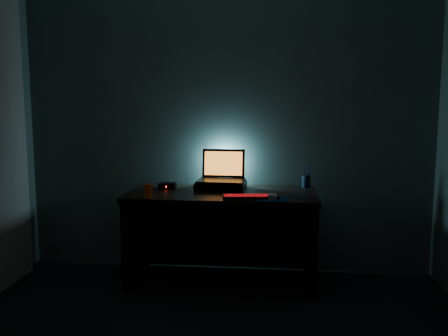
% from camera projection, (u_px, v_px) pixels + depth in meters
% --- Properties ---
extents(room, '(3.50, 4.00, 2.50)m').
position_uv_depth(room, '(185.00, 151.00, 2.31)').
color(room, black).
rests_on(room, ground).
extents(desk, '(1.50, 0.70, 0.75)m').
position_uv_depth(desk, '(223.00, 222.00, 4.06)').
color(desk, black).
rests_on(desk, ground).
extents(curtain, '(0.06, 0.65, 2.30)m').
position_uv_depth(curtain, '(2.00, 142.00, 3.90)').
color(curtain, beige).
rests_on(curtain, ground).
extents(riser, '(0.42, 0.32, 0.06)m').
position_uv_depth(riser, '(221.00, 186.00, 4.10)').
color(riser, black).
rests_on(riser, desk).
extents(laptop, '(0.39, 0.30, 0.26)m').
position_uv_depth(laptop, '(222.00, 174.00, 4.14)').
color(laptop, black).
rests_on(laptop, riser).
extents(keyboard, '(0.43, 0.18, 0.03)m').
position_uv_depth(keyboard, '(250.00, 197.00, 3.72)').
color(keyboard, black).
rests_on(keyboard, desk).
extents(mousepad, '(0.23, 0.21, 0.00)m').
position_uv_depth(mousepad, '(273.00, 199.00, 3.70)').
color(mousepad, navy).
rests_on(mousepad, desk).
extents(mouse, '(0.07, 0.11, 0.03)m').
position_uv_depth(mouse, '(273.00, 196.00, 3.70)').
color(mouse, gray).
rests_on(mouse, mousepad).
extents(pen_cup, '(0.08, 0.08, 0.10)m').
position_uv_depth(pen_cup, '(306.00, 181.00, 4.18)').
color(pen_cup, black).
rests_on(pen_cup, desk).
extents(juice_glass, '(0.08, 0.08, 0.11)m').
position_uv_depth(juice_glass, '(148.00, 191.00, 3.73)').
color(juice_glass, '#FF5B0D').
rests_on(juice_glass, desk).
extents(router, '(0.14, 0.12, 0.04)m').
position_uv_depth(router, '(168.00, 186.00, 4.14)').
color(router, black).
rests_on(router, desk).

